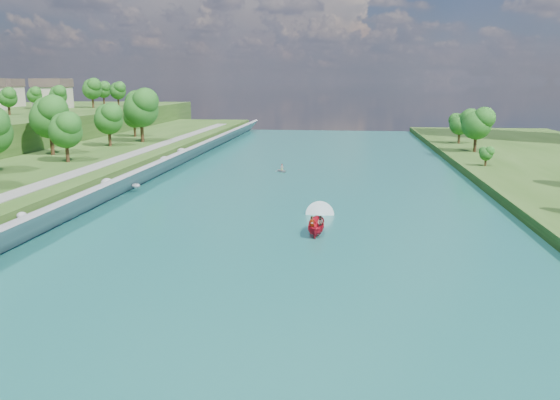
# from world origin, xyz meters

# --- Properties ---
(ground) EXTENTS (260.00, 260.00, 0.00)m
(ground) POSITION_xyz_m (0.00, 0.00, 0.00)
(ground) COLOR #2D5119
(ground) RESTS_ON ground
(river_water) EXTENTS (55.00, 240.00, 0.10)m
(river_water) POSITION_xyz_m (0.00, 20.00, 0.05)
(river_water) COLOR #185A5C
(river_water) RESTS_ON ground
(ridge_west) EXTENTS (60.00, 120.00, 9.00)m
(ridge_west) POSITION_xyz_m (-82.50, 95.00, 4.50)
(ridge_west) COLOR #2D5119
(ridge_west) RESTS_ON ground
(riprap_bank) EXTENTS (3.80, 236.00, 4.05)m
(riprap_bank) POSITION_xyz_m (-25.86, 19.35, 1.81)
(riprap_bank) COLOR slate
(riprap_bank) RESTS_ON ground
(riverside_path) EXTENTS (3.00, 200.00, 0.10)m
(riverside_path) POSITION_xyz_m (-32.50, 20.00, 3.55)
(riverside_path) COLOR gray
(riverside_path) RESTS_ON berm_west
(ridge_houses) EXTENTS (29.50, 29.50, 8.40)m
(ridge_houses) POSITION_xyz_m (-88.67, 100.00, 13.31)
(ridge_houses) COLOR beige
(ridge_houses) RESTS_ON ridge_west
(trees_east) EXTENTS (17.33, 133.85, 11.31)m
(trees_east) POSITION_xyz_m (37.90, 42.52, 6.30)
(trees_east) COLOR #185316
(trees_east) RESTS_ON berm_east
(trees_ridge) EXTENTS (20.34, 63.82, 9.97)m
(trees_ridge) POSITION_xyz_m (-69.80, 104.20, 13.34)
(trees_ridge) COLOR #185316
(trees_ridge) RESTS_ON ridge_west
(motorboat) EXTENTS (3.60, 19.18, 2.14)m
(motorboat) POSITION_xyz_m (3.32, 10.35, 0.91)
(motorboat) COLOR #AB0D1D
(motorboat) RESTS_ON river_water
(raft) EXTENTS (3.01, 3.24, 1.47)m
(raft) POSITION_xyz_m (-5.38, 50.99, 0.43)
(raft) COLOR #9A9CA2
(raft) RESTS_ON river_water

